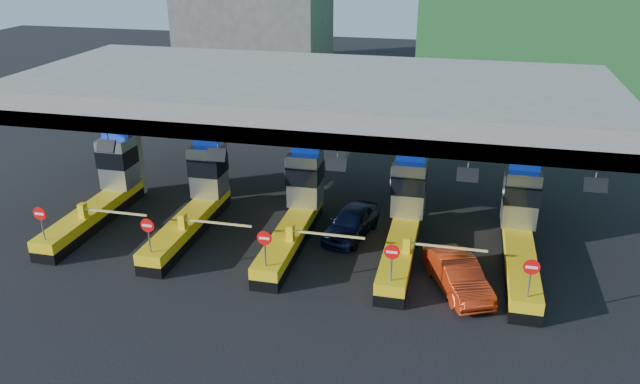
# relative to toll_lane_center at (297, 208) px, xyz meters

# --- Properties ---
(ground) EXTENTS (120.00, 120.00, 0.00)m
(ground) POSITION_rel_toll_lane_center_xyz_m (-0.00, -0.28, -1.40)
(ground) COLOR black
(ground) RESTS_ON ground
(toll_canopy) EXTENTS (28.00, 12.09, 7.00)m
(toll_canopy) POSITION_rel_toll_lane_center_xyz_m (-0.00, 2.59, 4.74)
(toll_canopy) COLOR slate
(toll_canopy) RESTS_ON ground
(toll_lane_far_left) EXTENTS (4.43, 8.00, 4.16)m
(toll_lane_far_left) POSITION_rel_toll_lane_center_xyz_m (-10.00, 0.00, 0.00)
(toll_lane_far_left) COLOR black
(toll_lane_far_left) RESTS_ON ground
(toll_lane_left) EXTENTS (4.43, 8.00, 4.16)m
(toll_lane_left) POSITION_rel_toll_lane_center_xyz_m (-5.00, 0.00, 0.00)
(toll_lane_left) COLOR black
(toll_lane_left) RESTS_ON ground
(toll_lane_center) EXTENTS (4.43, 8.00, 4.16)m
(toll_lane_center) POSITION_rel_toll_lane_center_xyz_m (0.00, 0.00, 0.00)
(toll_lane_center) COLOR black
(toll_lane_center) RESTS_ON ground
(toll_lane_right) EXTENTS (4.43, 8.00, 4.16)m
(toll_lane_right) POSITION_rel_toll_lane_center_xyz_m (5.00, 0.00, 0.00)
(toll_lane_right) COLOR black
(toll_lane_right) RESTS_ON ground
(toll_lane_far_right) EXTENTS (4.43, 8.00, 4.16)m
(toll_lane_far_right) POSITION_rel_toll_lane_center_xyz_m (10.00, 0.00, 0.00)
(toll_lane_far_right) COLOR black
(toll_lane_far_right) RESTS_ON ground
(van) EXTENTS (2.48, 4.36, 1.40)m
(van) POSITION_rel_toll_lane_center_xyz_m (2.48, 0.50, -0.70)
(van) COLOR black
(van) RESTS_ON ground
(red_car) EXTENTS (3.07, 4.46, 1.39)m
(red_car) POSITION_rel_toll_lane_center_xyz_m (7.50, -3.31, -0.70)
(red_car) COLOR #AB280D
(red_car) RESTS_ON ground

